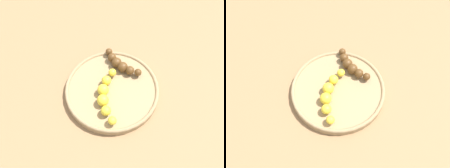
% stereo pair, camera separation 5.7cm
% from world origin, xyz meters
% --- Properties ---
extents(ground_plane, '(2.40, 2.40, 0.00)m').
position_xyz_m(ground_plane, '(0.00, 0.00, 0.00)').
color(ground_plane, '#936D47').
extents(fruit_bowl, '(0.25, 0.25, 0.02)m').
position_xyz_m(fruit_bowl, '(0.00, 0.00, 0.01)').
color(fruit_bowl, '#A08259').
rests_on(fruit_bowl, ground_plane).
extents(banana_yellow, '(0.07, 0.15, 0.03)m').
position_xyz_m(banana_yellow, '(-0.02, -0.02, 0.03)').
color(banana_yellow, yellow).
rests_on(banana_yellow, fruit_bowl).
extents(banana_overripe, '(0.07, 0.11, 0.03)m').
position_xyz_m(banana_overripe, '(0.04, 0.06, 0.03)').
color(banana_overripe, '#593819').
rests_on(banana_overripe, fruit_bowl).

